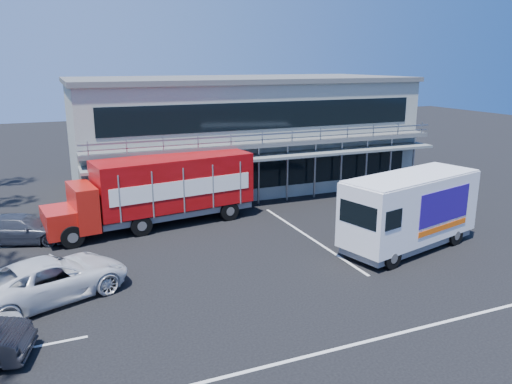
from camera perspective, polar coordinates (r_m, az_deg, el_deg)
name	(u,v)px	position (r m, az deg, el deg)	size (l,w,h in m)	color
ground	(301,266)	(21.24, 5.18, -8.37)	(120.00, 120.00, 0.00)	black
building	(240,131)	(34.73, -1.85, 6.99)	(22.40, 12.00, 7.30)	gray
red_truck	(161,189)	(26.16, -10.80, 0.38)	(10.78, 3.91, 3.55)	#AB150D
white_van	(410,210)	(23.51, 17.18, -1.98)	(7.40, 4.08, 3.43)	white
parked_car_c	(51,279)	(19.55, -22.36, -9.14)	(2.52, 5.47, 1.52)	silver
parked_car_d	(22,229)	(26.01, -25.14, -3.84)	(1.84, 4.52, 1.31)	#2E323D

